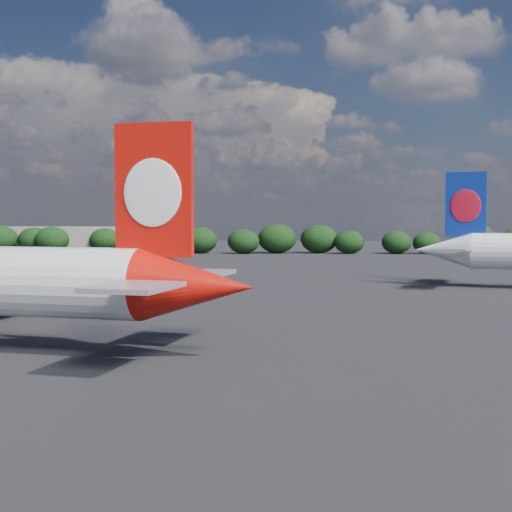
{
  "coord_description": "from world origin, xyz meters",
  "views": [
    {
      "loc": [
        19.34,
        -38.88,
        10.67
      ],
      "look_at": [
        16.0,
        12.0,
        8.0
      ],
      "focal_mm": 50.0,
      "sensor_mm": 36.0,
      "label": 1
    }
  ],
  "objects": [
    {
      "name": "horizon_treeline",
      "position": [
        5.61,
        179.89,
        4.09
      ],
      "size": [
        204.03,
        16.43,
        9.17
      ],
      "color": "black",
      "rests_on": "ground"
    },
    {
      "name": "terminal_building",
      "position": [
        -65.0,
        192.0,
        4.0
      ],
      "size": [
        42.0,
        16.0,
        8.0
      ],
      "color": "gray",
      "rests_on": "ground"
    },
    {
      "name": "highway_sign",
      "position": [
        -18.0,
        176.0,
        3.13
      ],
      "size": [
        6.0,
        0.3,
        4.5
      ],
      "color": "#156D2F",
      "rests_on": "ground"
    },
    {
      "name": "ground",
      "position": [
        0.0,
        60.0,
        0.0
      ],
      "size": [
        500.0,
        500.0,
        0.0
      ],
      "primitive_type": "plane",
      "color": "black",
      "rests_on": "ground"
    },
    {
      "name": "billboard_yellow",
      "position": [
        12.0,
        182.0,
        3.87
      ],
      "size": [
        5.0,
        0.3,
        5.5
      ],
      "color": "gold",
      "rests_on": "ground"
    }
  ]
}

